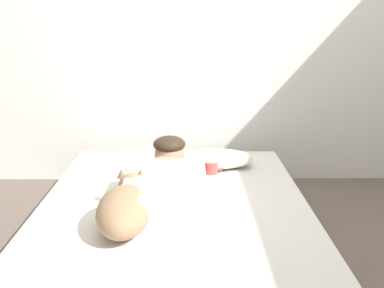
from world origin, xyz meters
name	(u,v)px	position (x,y,z in m)	size (l,w,h in m)	color
ground_plane	(239,262)	(0.00, 0.00, 0.00)	(11.93, 11.93, 0.00)	#66564C
back_wall	(224,20)	(0.00, 1.38, 1.25)	(3.96, 0.12, 2.50)	silver
bed	(174,229)	(-0.35, 0.10, 0.15)	(1.50, 2.06, 0.30)	#4C4742
pillow	(215,159)	(-0.09, 0.74, 0.35)	(0.52, 0.32, 0.11)	white
person_lying	(167,182)	(-0.39, 0.15, 0.40)	(0.43, 0.92, 0.27)	silver
dog	(126,207)	(-0.57, -0.19, 0.40)	(0.26, 0.57, 0.21)	#9E7A56
coffee_cup	(211,168)	(-0.12, 0.60, 0.34)	(0.12, 0.09, 0.07)	#D84C47
cell_phone	(183,211)	(-0.30, -0.01, 0.30)	(0.07, 0.14, 0.01)	black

